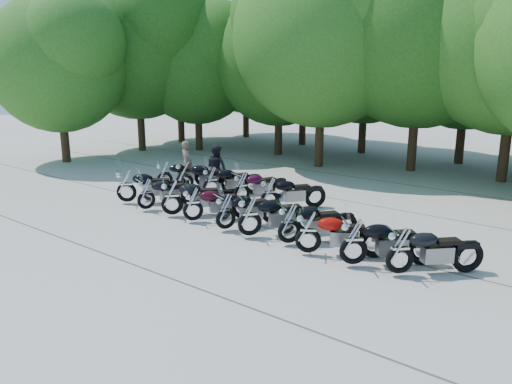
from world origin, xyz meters
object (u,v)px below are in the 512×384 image
Objects in this scene: motorcycle_14 at (270,192)px; motorcycle_13 at (242,186)px; motorcycle_11 at (185,175)px; motorcycle_1 at (146,193)px; motorcycle_8 at (354,240)px; rider_1 at (217,168)px; motorcycle_10 at (165,174)px; motorcycle_0 at (126,185)px; motorcycle_5 at (250,215)px; motorcycle_6 at (289,222)px; motorcycle_9 at (400,249)px; motorcycle_12 at (211,180)px; motorcycle_2 at (172,196)px; motorcycle_7 at (308,231)px; motorcycle_3 at (193,203)px; rider_0 at (187,163)px; motorcycle_4 at (226,210)px.

motorcycle_13 is at bearing 28.20° from motorcycle_14.
motorcycle_11 is at bearing 35.77° from motorcycle_14.
motorcycle_8 is (8.08, -0.12, 0.06)m from motorcycle_1.
motorcycle_8 reaches higher than motorcycle_1.
motorcycle_11 reaches higher than motorcycle_14.
motorcycle_1 is at bearing 96.03° from rider_1.
motorcycle_0 is at bearing 139.92° from motorcycle_10.
motorcycle_13 is at bearing 21.85° from motorcycle_8.
motorcycle_5 is 3.43m from motorcycle_8.
motorcycle_10 is at bearing 32.43° from motorcycle_8.
motorcycle_8 is at bearing -160.62° from motorcycle_10.
motorcycle_1 is 5.92m from motorcycle_6.
motorcycle_9 reaches higher than motorcycle_13.
motorcycle_8 is 8.12m from motorcycle_12.
motorcycle_13 reaches higher than motorcycle_10.
motorcycle_2 reaches higher than motorcycle_7.
motorcycle_0 is 4.25m from motorcycle_13.
motorcycle_5 is 7.15m from motorcycle_10.
motorcycle_8 is at bearing 52.40° from motorcycle_9.
motorcycle_8 is at bearing -167.66° from motorcycle_12.
motorcycle_5 is 6.11m from motorcycle_11.
motorcycle_1 is at bearing 160.37° from motorcycle_11.
motorcycle_12 is at bearing 33.37° from motorcycle_7.
motorcycle_7 is (4.49, -0.17, 0.03)m from motorcycle_3.
motorcycle_9 is 1.05× the size of motorcycle_13.
rider_0 is at bearing 5.63° from rider_1.
motorcycle_4 reaches higher than motorcycle_1.
motorcycle_10 is 1.19× the size of rider_0.
motorcycle_4 is 0.99m from motorcycle_5.
motorcycle_4 is at bearing 131.79° from motorcycle_14.
motorcycle_0 reaches higher than motorcycle_10.
motorcycle_7 is 7.91m from rider_1.
motorcycle_6 is 7.03m from rider_1.
motorcycle_3 is 4.49m from motorcycle_7.
motorcycle_2 is at bearing 44.14° from motorcycle_9.
motorcycle_0 reaches higher than motorcycle_12.
motorcycle_8 is (5.82, -0.17, 0.05)m from motorcycle_3.
motorcycle_8 is at bearing -144.53° from motorcycle_11.
motorcycle_2 is 3.36m from motorcycle_14.
motorcycle_11 is 1.44m from rider_0.
motorcycle_0 reaches higher than motorcycle_9.
rider_0 reaches higher than motorcycle_5.
motorcycle_12 is at bearing 23.39° from motorcycle_13.
motorcycle_12 is (2.49, 0.16, 0.03)m from motorcycle_10.
motorcycle_6 is (3.66, 0.15, 0.02)m from motorcycle_3.
motorcycle_0 is 2.54m from motorcycle_11.
motorcycle_12 reaches higher than motorcycle_4.
motorcycle_3 is at bearing 44.31° from motorcycle_9.
motorcycle_10 is 0.98× the size of motorcycle_13.
motorcycle_12 is at bearing 172.50° from rider_0.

